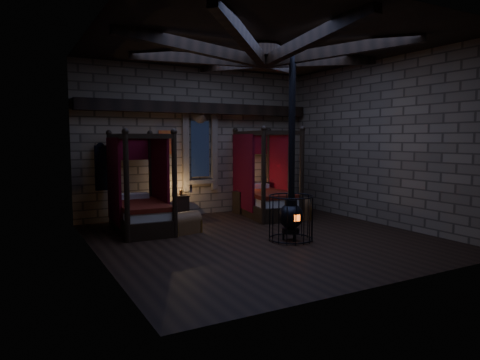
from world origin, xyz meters
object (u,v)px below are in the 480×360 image
bed_right (265,195)px  trunk_left (185,224)px  trunk_right (294,210)px  stove (291,213)px  bed_left (140,207)px

bed_right → trunk_left: bed_right is taller
trunk_right → stove: bearing=-119.2°
bed_left → bed_right: bearing=6.3°
trunk_left → trunk_right: size_ratio=0.87×
trunk_right → bed_left: bearing=178.1°
bed_left → bed_right: (3.69, 0.23, 0.03)m
bed_left → stove: bearing=-42.9°
bed_right → trunk_right: bed_right is taller
bed_right → trunk_right: 1.06m
bed_left → trunk_right: 4.10m
bed_left → trunk_left: (0.81, -0.85, -0.34)m
bed_right → trunk_right: (0.34, -0.95, -0.33)m
trunk_right → stove: size_ratio=0.22×
trunk_right → stove: stove is taller
bed_left → trunk_left: bed_left is taller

